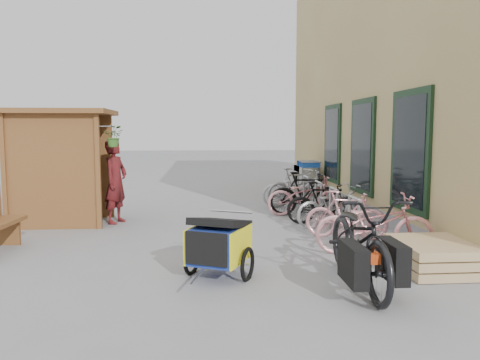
{
  "coord_description": "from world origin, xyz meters",
  "views": [
    {
      "loc": [
        -0.24,
        -7.59,
        1.96
      ],
      "look_at": [
        0.5,
        1.5,
        1.0
      ],
      "focal_mm": 35.0,
      "sensor_mm": 36.0,
      "label": 1
    }
  ],
  "objects": [
    {
      "name": "bike_7",
      "position": [
        2.2,
        4.31,
        0.51
      ],
      "size": [
        1.76,
        0.96,
        1.02
      ],
      "primitive_type": "imported",
      "rotation": [
        0.0,
        0.0,
        1.88
      ],
      "color": "#A0A0A4",
      "rests_on": "ground"
    },
    {
      "name": "bike_4",
      "position": [
        2.14,
        2.99,
        0.46
      ],
      "size": [
        1.78,
        0.68,
        0.92
      ],
      "primitive_type": "imported",
      "rotation": [
        0.0,
        0.0,
        1.53
      ],
      "color": "pink",
      "rests_on": "ground"
    },
    {
      "name": "bike_2",
      "position": [
        2.43,
        1.68,
        0.44
      ],
      "size": [
        1.75,
        1.01,
        0.87
      ],
      "primitive_type": "imported",
      "rotation": [
        0.0,
        0.0,
        1.85
      ],
      "color": "#A0A0A4",
      "rests_on": "ground"
    },
    {
      "name": "bike_0",
      "position": [
        2.48,
        -0.49,
        0.49
      ],
      "size": [
        1.92,
        0.89,
        0.97
      ],
      "primitive_type": "imported",
      "rotation": [
        0.0,
        0.0,
        1.44
      ],
      "color": "pink",
      "rests_on": "ground"
    },
    {
      "name": "ground",
      "position": [
        0.0,
        0.0,
        0.0
      ],
      "size": [
        80.0,
        80.0,
        0.0
      ],
      "primitive_type": "plane",
      "color": "gray"
    },
    {
      "name": "building",
      "position": [
        6.49,
        4.5,
        3.49
      ],
      "size": [
        6.07,
        13.0,
        7.0
      ],
      "color": "tan",
      "rests_on": "ground"
    },
    {
      "name": "shopping_carts",
      "position": [
        3.0,
        6.86,
        0.61
      ],
      "size": [
        0.59,
        1.62,
        1.05
      ],
      "color": "silver",
      "rests_on": "ground"
    },
    {
      "name": "bike_5",
      "position": [
        2.15,
        3.05,
        0.51
      ],
      "size": [
        1.7,
        0.5,
        1.02
      ],
      "primitive_type": "imported",
      "rotation": [
        0.0,
        0.0,
        1.58
      ],
      "color": "black",
      "rests_on": "ground"
    },
    {
      "name": "kiosk",
      "position": [
        -3.28,
        2.47,
        1.55
      ],
      "size": [
        2.49,
        1.65,
        2.4
      ],
      "color": "brown",
      "rests_on": "ground"
    },
    {
      "name": "person_kiosk",
      "position": [
        -2.07,
        2.45,
        0.89
      ],
      "size": [
        0.64,
        0.76,
        1.78
      ],
      "primitive_type": "imported",
      "rotation": [
        0.0,
        0.0,
        1.19
      ],
      "color": "maroon",
      "rests_on": "ground"
    },
    {
      "name": "cargo_bike",
      "position": [
        1.73,
        -1.98,
        0.59
      ],
      "size": [
        0.83,
        2.27,
        1.19
      ],
      "rotation": [
        0.0,
        0.0,
        -0.02
      ],
      "color": "black",
      "rests_on": "ground"
    },
    {
      "name": "pallet_stack",
      "position": [
        3.0,
        -1.4,
        0.21
      ],
      "size": [
        1.0,
        1.2,
        0.4
      ],
      "color": "tan",
      "rests_on": "ground"
    },
    {
      "name": "bike_rack",
      "position": [
        2.3,
        2.4,
        0.52
      ],
      "size": [
        0.05,
        5.35,
        0.86
      ],
      "color": "#A5A8AD",
      "rests_on": "ground"
    },
    {
      "name": "bike_3",
      "position": [
        2.28,
        1.9,
        0.46
      ],
      "size": [
        1.57,
        0.71,
        0.91
      ],
      "primitive_type": "imported",
      "rotation": [
        0.0,
        0.0,
        1.38
      ],
      "color": "black",
      "rests_on": "ground"
    },
    {
      "name": "bike_1",
      "position": [
        2.36,
        0.59,
        0.44
      ],
      "size": [
        1.52,
        0.89,
        0.88
      ],
      "primitive_type": "imported",
      "rotation": [
        0.0,
        0.0,
        1.23
      ],
      "color": "pink",
      "rests_on": "ground"
    },
    {
      "name": "bike_6",
      "position": [
        2.2,
        4.11,
        0.48
      ],
      "size": [
        1.88,
        0.85,
        0.95
      ],
      "primitive_type": "imported",
      "rotation": [
        0.0,
        0.0,
        1.45
      ],
      "color": "#A0A0A4",
      "rests_on": "ground"
    },
    {
      "name": "child_trailer",
      "position": [
        -0.02,
        -1.45,
        0.48
      ],
      "size": [
        0.98,
        1.47,
        0.86
      ],
      "rotation": [
        0.0,
        0.0,
        -0.43
      ],
      "color": "#1B2C98",
      "rests_on": "ground"
    }
  ]
}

